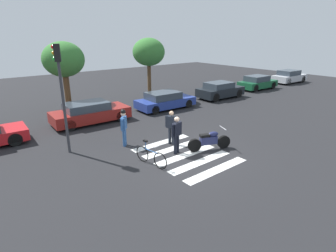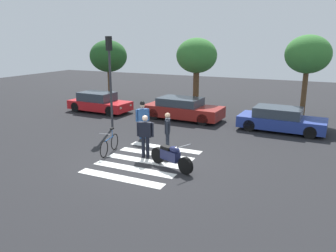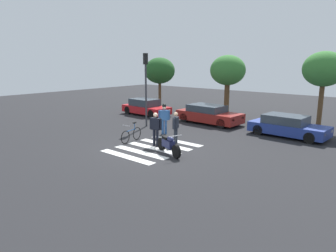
{
  "view_description": "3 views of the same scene",
  "coord_description": "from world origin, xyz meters",
  "px_view_note": "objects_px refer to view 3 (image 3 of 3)",
  "views": [
    {
      "loc": [
        -7.48,
        -8.04,
        5.09
      ],
      "look_at": [
        -0.15,
        1.09,
        1.1
      ],
      "focal_mm": 28.92,
      "sensor_mm": 36.0,
      "label": 1
    },
    {
      "loc": [
        5.9,
        -10.58,
        4.57
      ],
      "look_at": [
        0.14,
        1.78,
        1.0
      ],
      "focal_mm": 35.46,
      "sensor_mm": 36.0,
      "label": 2
    },
    {
      "loc": [
        10.14,
        -10.79,
        4.26
      ],
      "look_at": [
        0.42,
        0.62,
        1.08
      ],
      "focal_mm": 33.06,
      "sensor_mm": 36.0,
      "label": 3
    }
  ],
  "objects_px": {
    "police_motorcycle": "(169,145)",
    "car_maroon_wagon": "(209,114)",
    "car_red_convertible": "(146,107)",
    "pedestrian_bystander": "(164,117)",
    "car_blue_hatchback": "(288,126)",
    "leaning_bicycle": "(131,135)",
    "officer_by_motorcycle": "(156,127)",
    "traffic_light_pole": "(146,79)",
    "officer_on_foot": "(176,126)"
  },
  "relations": [
    {
      "from": "car_red_convertible",
      "to": "car_blue_hatchback",
      "type": "height_order",
      "value": "car_red_convertible"
    },
    {
      "from": "police_motorcycle",
      "to": "officer_on_foot",
      "type": "distance_m",
      "value": 1.94
    },
    {
      "from": "police_motorcycle",
      "to": "pedestrian_bystander",
      "type": "relative_size",
      "value": 1.1
    },
    {
      "from": "car_maroon_wagon",
      "to": "traffic_light_pole",
      "type": "height_order",
      "value": "traffic_light_pole"
    },
    {
      "from": "officer_on_foot",
      "to": "pedestrian_bystander",
      "type": "xyz_separation_m",
      "value": [
        -1.87,
        1.24,
        0.1
      ]
    },
    {
      "from": "officer_on_foot",
      "to": "pedestrian_bystander",
      "type": "height_order",
      "value": "pedestrian_bystander"
    },
    {
      "from": "car_maroon_wagon",
      "to": "pedestrian_bystander",
      "type": "bearing_deg",
      "value": -92.69
    },
    {
      "from": "car_blue_hatchback",
      "to": "traffic_light_pole",
      "type": "relative_size",
      "value": 0.92
    },
    {
      "from": "car_red_convertible",
      "to": "pedestrian_bystander",
      "type": "bearing_deg",
      "value": -36.4
    },
    {
      "from": "police_motorcycle",
      "to": "traffic_light_pole",
      "type": "bearing_deg",
      "value": 143.62
    },
    {
      "from": "police_motorcycle",
      "to": "pedestrian_bystander",
      "type": "distance_m",
      "value": 4.05
    },
    {
      "from": "car_red_convertible",
      "to": "car_maroon_wagon",
      "type": "height_order",
      "value": "car_red_convertible"
    },
    {
      "from": "car_red_convertible",
      "to": "car_blue_hatchback",
      "type": "relative_size",
      "value": 0.95
    },
    {
      "from": "car_blue_hatchback",
      "to": "car_maroon_wagon",
      "type": "bearing_deg",
      "value": 177.29
    },
    {
      "from": "pedestrian_bystander",
      "to": "car_blue_hatchback",
      "type": "relative_size",
      "value": 0.42
    },
    {
      "from": "police_motorcycle",
      "to": "car_blue_hatchback",
      "type": "xyz_separation_m",
      "value": [
        2.95,
        7.06,
        0.13
      ]
    },
    {
      "from": "leaning_bicycle",
      "to": "pedestrian_bystander",
      "type": "height_order",
      "value": "pedestrian_bystander"
    },
    {
      "from": "officer_on_foot",
      "to": "car_maroon_wagon",
      "type": "height_order",
      "value": "officer_on_foot"
    },
    {
      "from": "leaning_bicycle",
      "to": "pedestrian_bystander",
      "type": "distance_m",
      "value": 2.55
    },
    {
      "from": "leaning_bicycle",
      "to": "car_blue_hatchback",
      "type": "distance_m",
      "value": 8.89
    },
    {
      "from": "police_motorcycle",
      "to": "car_red_convertible",
      "type": "bearing_deg",
      "value": 140.03
    },
    {
      "from": "leaning_bicycle",
      "to": "car_red_convertible",
      "type": "distance_m",
      "value": 8.4
    },
    {
      "from": "officer_by_motorcycle",
      "to": "car_blue_hatchback",
      "type": "height_order",
      "value": "officer_by_motorcycle"
    },
    {
      "from": "officer_on_foot",
      "to": "traffic_light_pole",
      "type": "distance_m",
      "value": 5.23
    },
    {
      "from": "pedestrian_bystander",
      "to": "car_red_convertible",
      "type": "bearing_deg",
      "value": 143.6
    },
    {
      "from": "police_motorcycle",
      "to": "pedestrian_bystander",
      "type": "height_order",
      "value": "pedestrian_bystander"
    },
    {
      "from": "police_motorcycle",
      "to": "pedestrian_bystander",
      "type": "bearing_deg",
      "value": 133.94
    },
    {
      "from": "leaning_bicycle",
      "to": "officer_by_motorcycle",
      "type": "xyz_separation_m",
      "value": [
        1.56,
        0.23,
        0.6
      ]
    },
    {
      "from": "police_motorcycle",
      "to": "car_maroon_wagon",
      "type": "relative_size",
      "value": 0.43
    },
    {
      "from": "officer_by_motorcycle",
      "to": "pedestrian_bystander",
      "type": "relative_size",
      "value": 0.95
    },
    {
      "from": "officer_by_motorcycle",
      "to": "car_maroon_wagon",
      "type": "bearing_deg",
      "value": 99.85
    },
    {
      "from": "police_motorcycle",
      "to": "officer_by_motorcycle",
      "type": "bearing_deg",
      "value": 155.02
    },
    {
      "from": "officer_on_foot",
      "to": "car_maroon_wagon",
      "type": "relative_size",
      "value": 0.36
    },
    {
      "from": "pedestrian_bystander",
      "to": "traffic_light_pole",
      "type": "bearing_deg",
      "value": 159.05
    },
    {
      "from": "car_maroon_wagon",
      "to": "leaning_bicycle",
      "type": "bearing_deg",
      "value": -93.37
    },
    {
      "from": "pedestrian_bystander",
      "to": "police_motorcycle",
      "type": "bearing_deg",
      "value": -46.06
    },
    {
      "from": "officer_on_foot",
      "to": "officer_by_motorcycle",
      "type": "bearing_deg",
      "value": -117.46
    },
    {
      "from": "car_red_convertible",
      "to": "car_maroon_wagon",
      "type": "relative_size",
      "value": 0.9
    },
    {
      "from": "car_maroon_wagon",
      "to": "car_blue_hatchback",
      "type": "relative_size",
      "value": 1.06
    },
    {
      "from": "officer_on_foot",
      "to": "car_red_convertible",
      "type": "relative_size",
      "value": 0.4
    },
    {
      "from": "police_motorcycle",
      "to": "car_blue_hatchback",
      "type": "height_order",
      "value": "car_blue_hatchback"
    },
    {
      "from": "leaning_bicycle",
      "to": "officer_by_motorcycle",
      "type": "bearing_deg",
      "value": 8.33
    },
    {
      "from": "pedestrian_bystander",
      "to": "car_maroon_wagon",
      "type": "bearing_deg",
      "value": 87.31
    },
    {
      "from": "leaning_bicycle",
      "to": "traffic_light_pole",
      "type": "xyz_separation_m",
      "value": [
        -2.16,
        3.36,
        2.75
      ]
    },
    {
      "from": "police_motorcycle",
      "to": "traffic_light_pole",
      "type": "xyz_separation_m",
      "value": [
        -5.14,
        3.79,
        2.68
      ]
    },
    {
      "from": "police_motorcycle",
      "to": "pedestrian_bystander",
      "type": "xyz_separation_m",
      "value": [
        -2.78,
        2.88,
        0.6
      ]
    },
    {
      "from": "car_red_convertible",
      "to": "police_motorcycle",
      "type": "bearing_deg",
      "value": -39.97
    },
    {
      "from": "pedestrian_bystander",
      "to": "car_blue_hatchback",
      "type": "distance_m",
      "value": 7.11
    },
    {
      "from": "police_motorcycle",
      "to": "car_maroon_wagon",
      "type": "bearing_deg",
      "value": 109.35
    },
    {
      "from": "leaning_bicycle",
      "to": "officer_on_foot",
      "type": "height_order",
      "value": "officer_on_foot"
    }
  ]
}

